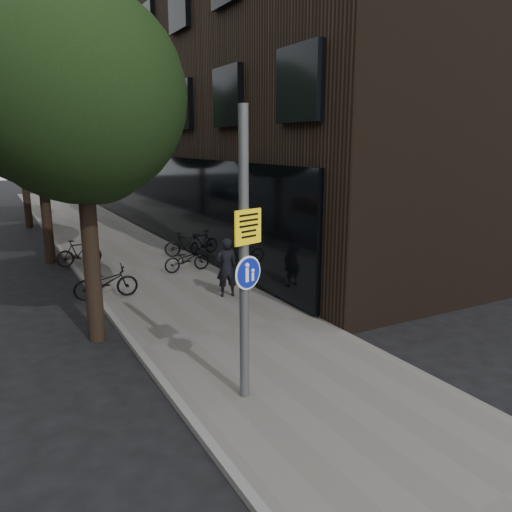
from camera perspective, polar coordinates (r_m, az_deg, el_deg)
ground at (r=9.07m, az=5.46°, el=-16.05°), size 120.00×120.00×0.00m
sidewalk at (r=17.75m, az=-12.13°, el=-1.52°), size 4.50×60.00×0.12m
curb_edge at (r=17.28m, az=-19.29°, el=-2.33°), size 0.15×60.00×0.13m
building_right_dark_brick at (r=31.71m, az=-4.29°, el=21.20°), size 12.00×40.00×18.00m
street_tree_near at (r=11.38m, az=-19.24°, el=15.85°), size 4.40×4.40×7.50m
street_tree_mid at (r=19.80m, az=-23.52°, el=13.96°), size 5.00×5.00×7.80m
street_tree_far at (r=28.77m, az=-25.29°, el=13.13°), size 5.00×5.00×7.80m
signpost at (r=8.05m, az=-1.38°, el=-0.18°), size 0.54×0.19×4.83m
pedestrian at (r=14.01m, az=-3.38°, el=-1.31°), size 0.68×0.52×1.67m
parked_bike_facade_near at (r=16.95m, az=-7.91°, el=-0.36°), size 1.61×0.60×0.84m
parked_bike_facade_far at (r=19.16m, az=-8.12°, el=1.32°), size 1.62×0.83×0.94m
parked_bike_curb_near at (r=14.50m, az=-16.79°, el=-2.89°), size 1.79×0.73×0.92m
parked_bike_curb_far at (r=18.62m, az=-19.57°, el=0.35°), size 1.56×0.47×0.93m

